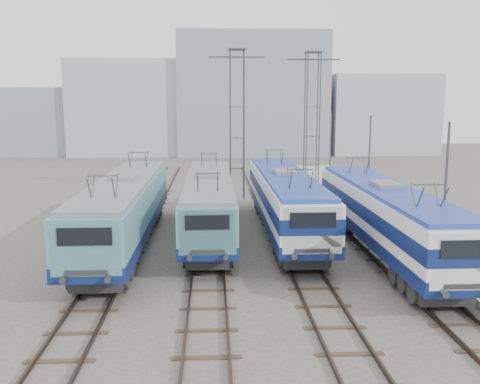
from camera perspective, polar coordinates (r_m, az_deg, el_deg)
name	(u,v)px	position (r m, az deg, el deg)	size (l,w,h in m)	color
ground	(261,290)	(23.00, 2.26, -10.41)	(160.00, 160.00, 0.00)	#514C47
platform	(424,237)	(32.86, 19.00, -4.54)	(4.00, 70.00, 0.30)	#9E9E99
locomotive_far_left	(125,207)	(29.38, -12.20, -1.56)	(2.93, 18.52, 3.49)	#0E1B4F
locomotive_center_left	(209,201)	(31.31, -3.35, -0.92)	(2.76, 17.40, 3.27)	#0E1B4F
locomotive_center_right	(285,197)	(31.73, 4.80, -0.54)	(2.87, 18.17, 3.42)	#0E1B4F
locomotive_far_right	(386,213)	(28.11, 15.27, -2.21)	(2.83, 17.92, 3.37)	#0E1B4F
catenary_tower_west	(237,118)	(43.59, -0.32, 7.94)	(4.50, 1.20, 12.00)	#3F4247
catenary_tower_east	(312,117)	(46.33, 7.70, 7.95)	(4.50, 1.20, 12.00)	#3F4247
mast_front	(445,199)	(26.17, 21.00, -0.66)	(0.12, 0.12, 7.00)	#3F4247
mast_mid	(369,167)	(37.33, 13.58, 2.58)	(0.12, 0.12, 7.00)	#3F4247
mast_rear	(330,151)	(48.89, 9.61, 4.29)	(0.12, 0.12, 7.00)	#3F4247
building_west	(134,108)	(84.39, -11.26, 8.76)	(18.00, 12.00, 14.00)	#A4AAB6
building_center	(251,95)	(83.75, 1.18, 10.31)	(22.00, 14.00, 18.00)	gray
building_east	(378,114)	(87.50, 14.48, 8.01)	(16.00, 12.00, 12.00)	#A4AAB6
building_far_west	(28,121)	(88.14, -21.64, 7.01)	(14.00, 10.00, 10.00)	gray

